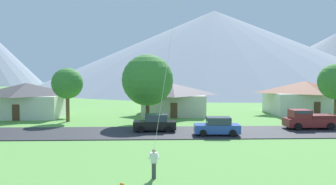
{
  "coord_description": "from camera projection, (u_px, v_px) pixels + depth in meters",
  "views": [
    {
      "loc": [
        0.63,
        -6.12,
        5.91
      ],
      "look_at": [
        1.52,
        17.44,
        4.53
      ],
      "focal_mm": 36.54,
      "sensor_mm": 36.0,
      "label": 1
    }
  ],
  "objects": [
    {
      "name": "tree_near_left",
      "position": [
        67.0,
        84.0,
        40.95
      ],
      "size": [
        3.72,
        3.72,
        6.48
      ],
      "color": "brown",
      "rests_on": "ground"
    },
    {
      "name": "road_strip",
      "position": [
        149.0,
        133.0,
        33.37
      ],
      "size": [
        160.0,
        7.04,
        0.08
      ],
      "primitive_type": "cube",
      "color": "#2D2D33",
      "rests_on": "ground"
    },
    {
      "name": "parked_car_black_mid_west",
      "position": [
        155.0,
        123.0,
        34.02
      ],
      "size": [
        4.21,
        2.09,
        1.68
      ],
      "color": "black",
      "rests_on": "road_strip"
    },
    {
      "name": "mountain_far_east_ridge",
      "position": [
        214.0,
        49.0,
        134.15
      ],
      "size": [
        137.48,
        137.48,
        30.02
      ],
      "primitive_type": "cone",
      "color": "gray",
      "rests_on": "ground"
    },
    {
      "name": "tree_right_of_center",
      "position": [
        148.0,
        80.0,
        39.44
      ],
      "size": [
        5.95,
        5.95,
        8.02
      ],
      "color": "#4C3823",
      "rests_on": "ground"
    },
    {
      "name": "house_left_center",
      "position": [
        305.0,
        97.0,
        49.36
      ],
      "size": [
        10.79,
        8.31,
        4.67
      ],
      "color": "silver",
      "rests_on": "ground"
    },
    {
      "name": "parked_car_blue_mid_east",
      "position": [
        217.0,
        127.0,
        31.91
      ],
      "size": [
        4.28,
        2.23,
        1.68
      ],
      "color": "#2847A8",
      "rests_on": "road_strip"
    },
    {
      "name": "house_leftmost",
      "position": [
        172.0,
        98.0,
        48.06
      ],
      "size": [
        9.16,
        8.58,
        4.39
      ],
      "color": "beige",
      "rests_on": "ground"
    },
    {
      "name": "soccer_ball",
      "position": [
        122.0,
        185.0,
        17.63
      ],
      "size": [
        0.24,
        0.24,
        0.24
      ],
      "primitive_type": "sphere",
      "color": "orange",
      "rests_on": "ground"
    },
    {
      "name": "house_right_center",
      "position": [
        27.0,
        99.0,
        45.43
      ],
      "size": [
        10.03,
        7.85,
        4.53
      ],
      "color": "silver",
      "rests_on": "ground"
    },
    {
      "name": "pickup_truck_maroon_west_side",
      "position": [
        309.0,
        119.0,
        35.45
      ],
      "size": [
        5.22,
        2.37,
        1.99
      ],
      "color": "maroon",
      "rests_on": "road_strip"
    }
  ]
}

